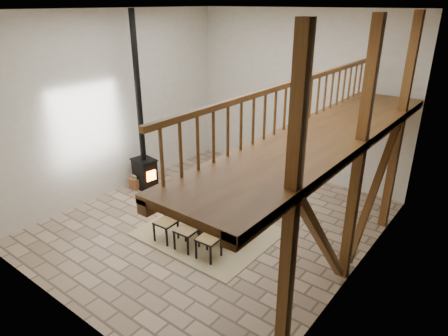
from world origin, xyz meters
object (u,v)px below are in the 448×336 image
Objects in this scene: log_basket at (137,181)px; log_stack at (140,178)px; wood_stove at (143,152)px; dining_table at (208,218)px.

log_stack is (-0.11, 0.19, 0.02)m from log_basket.
dining_table is at bearing -6.20° from wood_stove.
wood_stove is at bearing 162.16° from dining_table.
wood_stove reaches higher than log_basket.
log_stack is at bearing 119.50° from log_basket.
dining_table is 0.43× the size of wood_stove.
dining_table is 3.29m from wood_stove.
wood_stove is 0.97m from log_basket.
log_stack is at bearing 179.73° from wood_stove.
wood_stove is at bearing 32.54° from log_basket.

